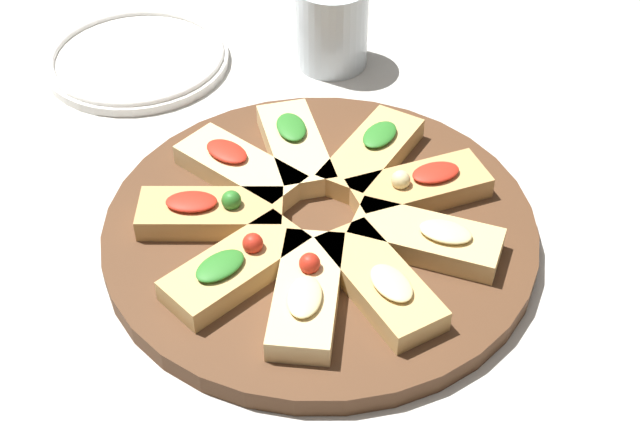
{
  "coord_description": "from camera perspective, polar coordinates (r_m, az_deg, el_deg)",
  "views": [
    {
      "loc": [
        0.37,
        -0.45,
        0.56
      ],
      "look_at": [
        0.0,
        0.0,
        0.03
      ],
      "focal_mm": 50.0,
      "sensor_mm": 36.0,
      "label": 1
    }
  ],
  "objects": [
    {
      "name": "focaccia_slice_3",
      "position": [
        0.84,
        -5.13,
        2.94
      ],
      "size": [
        0.13,
        0.05,
        0.03
      ],
      "color": "#E5C689",
      "rests_on": "serving_board"
    },
    {
      "name": "focaccia_slice_4",
      "position": [
        0.8,
        -7.02,
        0.08
      ],
      "size": [
        0.13,
        0.12,
        0.03
      ],
      "color": "tan",
      "rests_on": "serving_board"
    },
    {
      "name": "focaccia_slice_1",
      "position": [
        0.86,
        3.34,
        3.85
      ],
      "size": [
        0.07,
        0.13,
        0.03
      ],
      "color": "tan",
      "rests_on": "serving_board"
    },
    {
      "name": "focaccia_slice_7",
      "position": [
        0.73,
        3.88,
        -4.42
      ],
      "size": [
        0.14,
        0.09,
        0.03
      ],
      "color": "tan",
      "rests_on": "serving_board"
    },
    {
      "name": "focaccia_slice_6",
      "position": [
        0.72,
        -0.84,
        -5.1
      ],
      "size": [
        0.11,
        0.14,
        0.03
      ],
      "color": "#E5C689",
      "rests_on": "serving_board"
    },
    {
      "name": "ground_plane",
      "position": [
        0.81,
        0.0,
        -1.56
      ],
      "size": [
        3.0,
        3.0,
        0.0
      ],
      "primitive_type": "plane",
      "color": "beige"
    },
    {
      "name": "focaccia_slice_2",
      "position": [
        0.86,
        -1.61,
        4.29
      ],
      "size": [
        0.13,
        0.12,
        0.03
      ],
      "color": "#E5C689",
      "rests_on": "serving_board"
    },
    {
      "name": "focaccia_slice_5",
      "position": [
        0.75,
        -5.41,
        -3.42
      ],
      "size": [
        0.07,
        0.13,
        0.03
      ],
      "color": "tan",
      "rests_on": "serving_board"
    },
    {
      "name": "focaccia_slice_8",
      "position": [
        0.77,
        6.87,
        -1.61
      ],
      "size": [
        0.14,
        0.09,
        0.03
      ],
      "color": "#DBB775",
      "rests_on": "serving_board"
    },
    {
      "name": "water_glass",
      "position": [
        1.02,
        0.76,
        11.94
      ],
      "size": [
        0.08,
        0.08,
        0.1
      ],
      "primitive_type": "cylinder",
      "color": "silver",
      "rests_on": "ground_plane"
    },
    {
      "name": "focaccia_slice_0",
      "position": [
        0.82,
        6.36,
        1.71
      ],
      "size": [
        0.11,
        0.14,
        0.03
      ],
      "color": "tan",
      "rests_on": "serving_board"
    },
    {
      "name": "serving_board",
      "position": [
        0.81,
        0.0,
        -1.06
      ],
      "size": [
        0.39,
        0.39,
        0.02
      ],
      "primitive_type": "cylinder",
      "color": "#51331E",
      "rests_on": "ground_plane"
    },
    {
      "name": "plate_left",
      "position": [
        1.06,
        -11.63,
        9.71
      ],
      "size": [
        0.21,
        0.21,
        0.02
      ],
      "color": "white",
      "rests_on": "ground_plane"
    }
  ]
}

